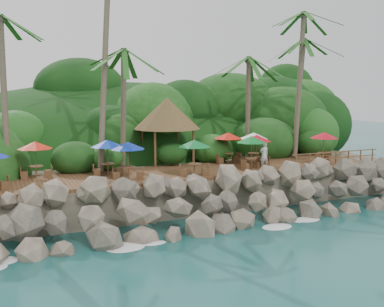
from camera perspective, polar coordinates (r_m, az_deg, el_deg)
name	(u,v)px	position (r m, az deg, el deg)	size (l,w,h in m)	color
ground	(238,232)	(24.10, 5.89, -9.89)	(140.00, 140.00, 0.00)	#19514F
land_base	(144,166)	(38.17, -6.11, -1.55)	(32.00, 25.20, 2.10)	gray
jungle_hill	(121,165)	(45.45, -9.01, -1.40)	(44.80, 28.00, 15.40)	#143811
seawall	(221,202)	(25.47, 3.68, -6.19)	(29.00, 4.00, 2.30)	gray
terrace	(192,172)	(28.76, 0.00, -2.37)	(26.00, 5.00, 0.20)	brown
jungle_foliage	(148,180)	(37.43, -5.62, -3.38)	(44.00, 16.00, 12.00)	#143811
foam_line	(235,230)	(24.34, 5.54, -9.63)	(25.20, 0.80, 0.06)	white
palms	(192,23)	(31.56, -0.03, 16.26)	(27.42, 7.23, 14.75)	brown
palapa	(167,113)	(31.59, -3.20, 5.12)	(4.72, 4.72, 4.60)	brown
dining_clusters	(186,143)	(28.09, -0.75, 1.30)	(23.61, 5.20, 2.17)	brown
railing	(336,157)	(31.94, 17.84, -0.43)	(7.20, 0.10, 1.00)	brown
waiter	(264,155)	(29.85, 9.16, -0.18)	(0.64, 0.42, 1.76)	silver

